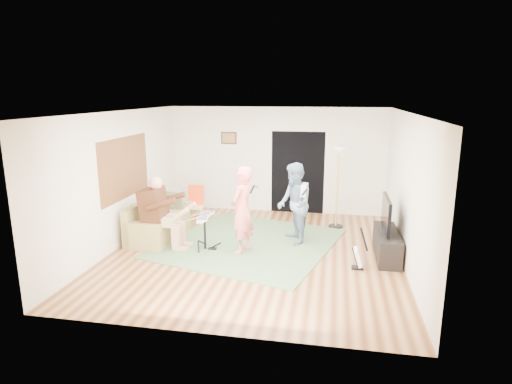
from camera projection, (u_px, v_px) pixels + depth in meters
floor at (255, 252)px, 8.40m from camera, size 6.00×6.00×0.00m
walls at (255, 184)px, 8.09m from camera, size 5.50×6.00×2.70m
ceiling at (255, 112)px, 7.78m from camera, size 6.00×6.00×0.00m
window_blinds at (125, 168)px, 8.72m from camera, size 0.00×2.05×2.05m
doorway at (298, 173)px, 10.92m from camera, size 2.10×0.00×2.10m
picture_frame at (229, 138)px, 11.05m from camera, size 0.42×0.03×0.32m
area_rug at (249, 243)px, 8.87m from camera, size 4.01×4.13×0.02m
sofa at (157, 224)px, 9.31m from camera, size 0.81×1.96×0.79m
drummer at (163, 220)px, 8.54m from camera, size 0.94×0.52×1.44m
drum_kit at (205, 234)px, 8.44m from camera, size 0.39×0.70×0.73m
singer at (242, 210)px, 8.21m from camera, size 0.57×0.71×1.70m
microphone at (252, 189)px, 8.07m from camera, size 0.06×0.06×0.24m
guitarist at (294, 204)px, 8.71m from camera, size 0.87×0.98×1.67m
guitar_held at (304, 190)px, 8.61m from camera, size 0.18×0.61×0.26m
guitar_spare at (358, 257)px, 7.54m from camera, size 0.28×0.25×0.76m
torchiere_lamp at (338, 173)px, 9.67m from camera, size 0.33×0.33×1.85m
dining_chair at (196, 210)px, 10.17m from camera, size 0.44×0.46×0.90m
tv_cabinet at (387, 244)px, 8.07m from camera, size 0.40×1.40×0.50m
television at (386, 214)px, 7.94m from camera, size 0.06×1.04×0.62m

